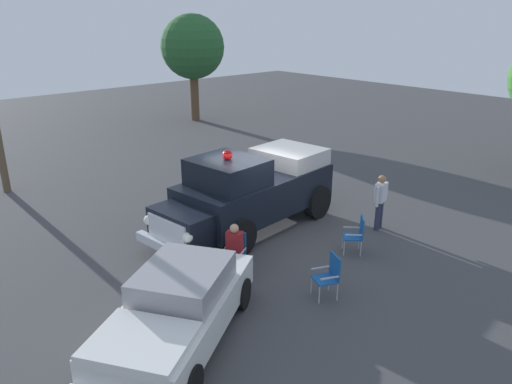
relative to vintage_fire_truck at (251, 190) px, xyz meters
The scene contains 9 objects.
ground_plane 1.29m from the vintage_fire_truck, behind, with size 60.00×60.00×0.00m, color #424244.
vintage_fire_truck is the anchor object (origin of this frame).
classic_hot_rod 5.63m from the vintage_fire_truck, 124.04° to the left, with size 3.90×4.67×1.46m.
lawn_chair_near_truck 2.72m from the vintage_fire_truck, 130.28° to the left, with size 0.67×0.67×1.02m.
lawn_chair_by_car 3.33m from the vintage_fire_truck, 161.68° to the right, with size 0.69×0.69×1.02m.
lawn_chair_spare 4.25m from the vintage_fire_truck, 163.47° to the left, with size 0.65×0.65×1.02m.
spectator_seated 2.82m from the vintage_fire_truck, 129.85° to the left, with size 0.59×0.65×1.29m.
spectator_standing 3.80m from the vintage_fire_truck, 133.15° to the right, with size 0.35×0.65×1.68m.
oak_tree_left 16.37m from the vintage_fire_truck, 29.60° to the right, with size 3.63×3.63×6.04m.
Camera 1 is at (-9.71, 9.01, 6.09)m, focal length 34.70 mm.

